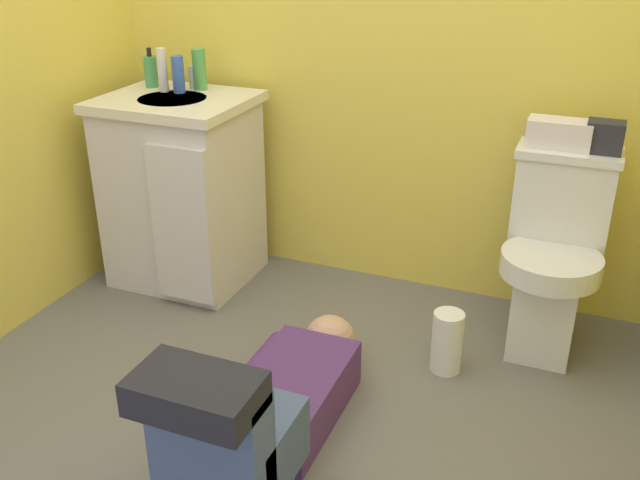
% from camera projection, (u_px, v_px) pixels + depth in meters
% --- Properties ---
extents(ground_plane, '(2.86, 3.11, 0.04)m').
position_uv_depth(ground_plane, '(273.00, 415.00, 2.38)').
color(ground_plane, '#67645B').
extents(toilet, '(0.36, 0.46, 0.75)m').
position_uv_depth(toilet, '(553.00, 256.00, 2.59)').
color(toilet, silver).
rests_on(toilet, ground_plane).
extents(vanity_cabinet, '(0.60, 0.53, 0.82)m').
position_uv_depth(vanity_cabinet, '(183.00, 189.00, 3.07)').
color(vanity_cabinet, silver).
rests_on(vanity_cabinet, ground_plane).
extents(faucet, '(0.02, 0.02, 0.10)m').
position_uv_depth(faucet, '(192.00, 78.00, 3.00)').
color(faucet, silver).
rests_on(faucet, vanity_cabinet).
extents(person_plumber, '(0.39, 1.06, 0.52)m').
position_uv_depth(person_plumber, '(266.00, 405.00, 2.12)').
color(person_plumber, '#512D6B').
rests_on(person_plumber, ground_plane).
extents(tissue_box, '(0.22, 0.11, 0.10)m').
position_uv_depth(tissue_box, '(559.00, 134.00, 2.50)').
color(tissue_box, silver).
rests_on(tissue_box, toilet).
extents(toiletry_bag, '(0.12, 0.09, 0.11)m').
position_uv_depth(toiletry_bag, '(605.00, 137.00, 2.45)').
color(toiletry_bag, '#26262D').
rests_on(toiletry_bag, toilet).
extents(soap_dispenser, '(0.06, 0.06, 0.17)m').
position_uv_depth(soap_dispenser, '(151.00, 71.00, 3.04)').
color(soap_dispenser, '#459556').
rests_on(soap_dispenser, vanity_cabinet).
extents(bottle_white, '(0.04, 0.04, 0.18)m').
position_uv_depth(bottle_white, '(163.00, 70.00, 2.96)').
color(bottle_white, silver).
rests_on(bottle_white, vanity_cabinet).
extents(bottle_blue, '(0.05, 0.05, 0.15)m').
position_uv_depth(bottle_blue, '(178.00, 74.00, 2.94)').
color(bottle_blue, '#395EBC').
rests_on(bottle_blue, vanity_cabinet).
extents(bottle_green, '(0.06, 0.06, 0.17)m').
position_uv_depth(bottle_green, '(200.00, 69.00, 2.99)').
color(bottle_green, '#54A24C').
rests_on(bottle_green, vanity_cabinet).
extents(paper_towel_roll, '(0.11, 0.11, 0.23)m').
position_uv_depth(paper_towel_roll, '(447.00, 342.00, 2.53)').
color(paper_towel_roll, white).
rests_on(paper_towel_roll, ground_plane).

